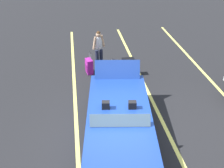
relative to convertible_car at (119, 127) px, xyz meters
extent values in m
plane|color=black|center=(-0.20, 0.03, -0.59)|extent=(80.00, 80.00, 0.00)
cube|color=#EAE066|center=(-0.20, -1.18, -0.59)|extent=(18.00, 0.12, 0.01)
cube|color=#EAE066|center=(-0.20, 1.52, -0.59)|extent=(18.00, 0.12, 0.01)
cube|color=navy|center=(-0.20, 0.03, 0.03)|extent=(4.30, 2.30, 0.64)
cube|color=navy|center=(1.23, -0.17, -0.08)|extent=(1.53, 1.84, 0.38)
cube|color=slate|center=(0.31, -0.04, 0.50)|extent=(0.39, 1.56, 0.31)
cube|color=black|center=(-0.35, 0.42, 0.46)|extent=(0.19, 0.24, 0.22)
cube|color=black|center=(-0.45, -0.31, 0.46)|extent=(0.19, 0.24, 0.22)
cube|color=navy|center=(-2.13, 0.29, 0.63)|extent=(0.51, 1.52, 0.59)
cylinder|color=black|center=(1.17, 0.66, -0.29)|extent=(0.62, 0.30, 0.60)
cylinder|color=black|center=(0.95, -0.95, -0.29)|extent=(0.62, 0.30, 0.60)
cylinder|color=black|center=(-1.34, 1.00, -0.29)|extent=(0.62, 0.30, 0.60)
cylinder|color=black|center=(-1.57, -0.60, -0.29)|extent=(0.62, 0.30, 0.60)
cube|color=black|center=(-3.84, 1.03, -0.22)|extent=(0.31, 0.50, 0.74)
cube|color=black|center=(-3.99, 1.02, -0.28)|extent=(0.04, 0.38, 0.41)
sphere|color=black|center=(-3.73, 0.87, -0.57)|extent=(0.04, 0.04, 0.04)
sphere|color=black|center=(-3.75, 1.21, -0.57)|extent=(0.04, 0.04, 0.04)
cube|color=#991E8C|center=(-4.23, -0.52, -0.28)|extent=(0.44, 0.31, 0.62)
cube|color=#721669|center=(-4.20, -0.65, -0.33)|extent=(0.32, 0.08, 0.34)
cylinder|color=gray|center=(-4.13, -0.44, 0.18)|extent=(0.02, 0.02, 0.30)
cylinder|color=gray|center=(-4.35, -0.48, 0.18)|extent=(0.02, 0.02, 0.30)
cylinder|color=black|center=(-4.24, -0.46, 0.33)|extent=(0.22, 0.07, 0.03)
sphere|color=black|center=(-4.11, -0.41, -0.57)|extent=(0.04, 0.04, 0.04)
sphere|color=black|center=(-4.38, -0.46, -0.57)|extent=(0.04, 0.04, 0.04)
cube|color=black|center=(-3.79, 0.46, -0.34)|extent=(0.39, 0.37, 0.50)
cube|color=black|center=(-3.86, 0.55, -0.38)|extent=(0.22, 0.19, 0.28)
cylinder|color=gray|center=(-3.83, 0.36, 0.05)|extent=(0.03, 0.03, 0.29)
cylinder|color=gray|center=(-3.69, 0.48, 0.05)|extent=(0.03, 0.03, 0.29)
cylinder|color=black|center=(-3.76, 0.42, 0.20)|extent=(0.16, 0.14, 0.03)
sphere|color=black|center=(-3.84, 0.33, -0.57)|extent=(0.04, 0.04, 0.04)
sphere|color=black|center=(-3.65, 0.48, -0.57)|extent=(0.04, 0.04, 0.04)
cylinder|color=#1E2338|center=(-4.69, 0.02, -0.18)|extent=(0.20, 0.20, 0.82)
cylinder|color=#1E2338|center=(-4.59, -0.15, -0.18)|extent=(0.20, 0.20, 0.82)
ellipsoid|color=silver|center=(-4.64, -0.06, 0.53)|extent=(0.34, 0.39, 0.60)
sphere|color=tan|center=(-4.64, -0.06, 0.92)|extent=(0.21, 0.21, 0.21)
sphere|color=#472D19|center=(-4.64, -0.06, 0.97)|extent=(0.18, 0.18, 0.18)
cylinder|color=tan|center=(-4.73, 0.12, 0.59)|extent=(0.17, 0.21, 0.53)
cylinder|color=tan|center=(-4.55, -0.25, 0.59)|extent=(0.17, 0.21, 0.53)
camera|label=1|loc=(5.37, -1.01, 4.76)|focal=41.93mm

